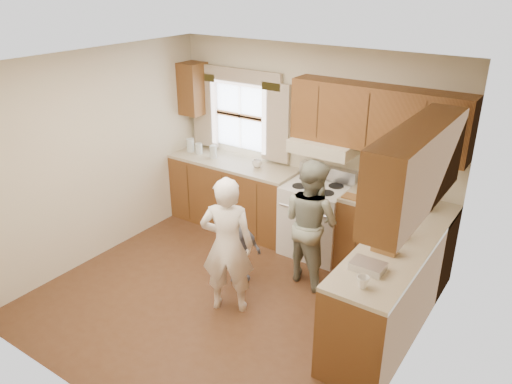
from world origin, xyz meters
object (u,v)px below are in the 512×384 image
Objects in this scene: stove at (316,218)px; woman_left at (227,246)px; woman_right at (311,222)px; child at (239,247)px.

stove is 0.72× the size of woman_left.
child is (-0.62, -0.51, -0.27)m from woman_right.
woman_left is 0.55m from child.
stove reaches higher than child.
stove is 1.57m from woman_left.
woman_right is at bearing -141.87° from woman_left.
woman_left is (-0.21, -1.53, 0.28)m from stove.
woman_left is at bearing 107.27° from child.
stove is at bearing -114.47° from child.
stove is 1.16m from child.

